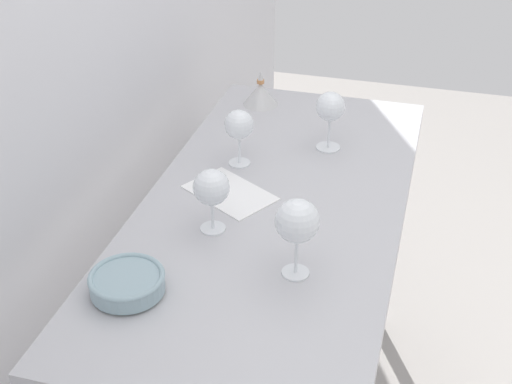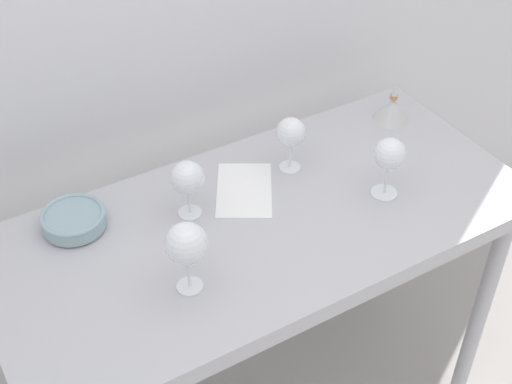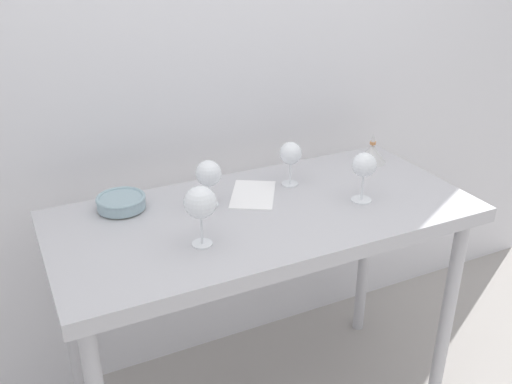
{
  "view_description": "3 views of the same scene",
  "coord_description": "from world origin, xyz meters",
  "px_view_note": "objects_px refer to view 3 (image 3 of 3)",
  "views": [
    {
      "loc": [
        -1.48,
        -0.37,
        1.87
      ],
      "look_at": [
        -0.05,
        0.03,
        0.96
      ],
      "focal_mm": 49.95,
      "sensor_mm": 36.0,
      "label": 1
    },
    {
      "loc": [
        -0.7,
        -1.16,
        2.12
      ],
      "look_at": [
        -0.0,
        0.02,
        0.97
      ],
      "focal_mm": 49.94,
      "sensor_mm": 36.0,
      "label": 2
    },
    {
      "loc": [
        -0.75,
        -1.49,
        1.76
      ],
      "look_at": [
        -0.03,
        0.01,
        0.96
      ],
      "focal_mm": 39.84,
      "sensor_mm": 36.0,
      "label": 3
    }
  ],
  "objects_px": {
    "wine_glass_far_left": "(208,174)",
    "tasting_bowl": "(121,202)",
    "wine_glass_near_right": "(364,166)",
    "wine_glass_near_left": "(200,203)",
    "tasting_sheet_upper": "(253,194)",
    "decanter_funnel": "(372,153)",
    "wine_glass_far_right": "(291,154)"
  },
  "relations": [
    {
      "from": "wine_glass_far_left",
      "to": "tasting_bowl",
      "type": "relative_size",
      "value": 0.99
    },
    {
      "from": "wine_glass_near_right",
      "to": "wine_glass_near_left",
      "type": "distance_m",
      "value": 0.6
    },
    {
      "from": "wine_glass_near_right",
      "to": "tasting_bowl",
      "type": "xyz_separation_m",
      "value": [
        -0.75,
        0.29,
        -0.1
      ]
    },
    {
      "from": "wine_glass_near_right",
      "to": "tasting_sheet_upper",
      "type": "height_order",
      "value": "wine_glass_near_right"
    },
    {
      "from": "wine_glass_near_left",
      "to": "wine_glass_far_left",
      "type": "distance_m",
      "value": 0.26
    },
    {
      "from": "decanter_funnel",
      "to": "tasting_sheet_upper",
      "type": "bearing_deg",
      "value": -173.08
    },
    {
      "from": "wine_glass_near_right",
      "to": "tasting_bowl",
      "type": "relative_size",
      "value": 1.07
    },
    {
      "from": "wine_glass_far_right",
      "to": "wine_glass_far_left",
      "type": "bearing_deg",
      "value": -174.68
    },
    {
      "from": "tasting_sheet_upper",
      "to": "tasting_bowl",
      "type": "relative_size",
      "value": 1.41
    },
    {
      "from": "wine_glass_far_right",
      "to": "tasting_sheet_upper",
      "type": "height_order",
      "value": "wine_glass_far_right"
    },
    {
      "from": "wine_glass_near_right",
      "to": "wine_glass_far_right",
      "type": "distance_m",
      "value": 0.27
    },
    {
      "from": "tasting_sheet_upper",
      "to": "tasting_bowl",
      "type": "bearing_deg",
      "value": -160.9
    },
    {
      "from": "tasting_sheet_upper",
      "to": "tasting_bowl",
      "type": "height_order",
      "value": "tasting_bowl"
    },
    {
      "from": "wine_glass_near_left",
      "to": "tasting_sheet_upper",
      "type": "distance_m",
      "value": 0.39
    },
    {
      "from": "wine_glass_far_left",
      "to": "decanter_funnel",
      "type": "bearing_deg",
      "value": 6.08
    },
    {
      "from": "wine_glass_far_right",
      "to": "wine_glass_far_left",
      "type": "xyz_separation_m",
      "value": [
        -0.32,
        -0.03,
        -0.0
      ]
    },
    {
      "from": "wine_glass_near_right",
      "to": "tasting_sheet_upper",
      "type": "bearing_deg",
      "value": 147.49
    },
    {
      "from": "wine_glass_near_right",
      "to": "tasting_sheet_upper",
      "type": "xyz_separation_m",
      "value": [
        -0.31,
        0.2,
        -0.12
      ]
    },
    {
      "from": "wine_glass_near_left",
      "to": "tasting_bowl",
      "type": "height_order",
      "value": "wine_glass_near_left"
    },
    {
      "from": "wine_glass_near_right",
      "to": "wine_glass_far_right",
      "type": "xyz_separation_m",
      "value": [
        -0.16,
        0.22,
        -0.01
      ]
    },
    {
      "from": "wine_glass_far_left",
      "to": "wine_glass_far_right",
      "type": "bearing_deg",
      "value": 5.32
    },
    {
      "from": "wine_glass_far_left",
      "to": "tasting_sheet_upper",
      "type": "bearing_deg",
      "value": 3.27
    },
    {
      "from": "wine_glass_far_right",
      "to": "tasting_sheet_upper",
      "type": "relative_size",
      "value": 0.71
    },
    {
      "from": "tasting_bowl",
      "to": "decanter_funnel",
      "type": "relative_size",
      "value": 1.38
    },
    {
      "from": "decanter_funnel",
      "to": "wine_glass_far_left",
      "type": "bearing_deg",
      "value": -173.92
    },
    {
      "from": "wine_glass_near_right",
      "to": "tasting_bowl",
      "type": "height_order",
      "value": "wine_glass_near_right"
    },
    {
      "from": "tasting_bowl",
      "to": "wine_glass_near_right",
      "type": "bearing_deg",
      "value": -20.98
    },
    {
      "from": "wine_glass_near_left",
      "to": "decanter_funnel",
      "type": "relative_size",
      "value": 1.59
    },
    {
      "from": "tasting_sheet_upper",
      "to": "wine_glass_near_right",
      "type": "bearing_deg",
      "value": -2.0
    },
    {
      "from": "tasting_bowl",
      "to": "decanter_funnel",
      "type": "xyz_separation_m",
      "value": [
        0.99,
        -0.02,
        0.01
      ]
    },
    {
      "from": "wine_glass_far_right",
      "to": "wine_glass_near_left",
      "type": "height_order",
      "value": "wine_glass_near_left"
    },
    {
      "from": "wine_glass_far_left",
      "to": "decanter_funnel",
      "type": "xyz_separation_m",
      "value": [
        0.72,
        0.08,
        -0.08
      ]
    }
  ]
}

